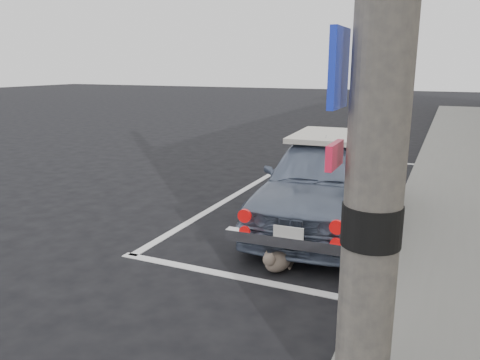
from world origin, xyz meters
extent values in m
plane|color=black|center=(0.00, 0.00, 0.00)|extent=(80.00, 80.00, 0.00)
cube|color=silver|center=(0.50, -0.50, 0.00)|extent=(3.00, 0.12, 0.01)
cube|color=silver|center=(0.50, 6.50, 0.00)|extent=(3.00, 0.12, 0.01)
cube|color=silver|center=(-0.90, 3.00, 0.00)|extent=(0.12, 7.00, 0.01)
cylinder|color=black|center=(2.05, -2.00, 1.30)|extent=(0.36, 0.36, 0.25)
cube|color=#1529B2|center=(1.81, -2.00, 2.20)|extent=(0.04, 0.35, 0.45)
cube|color=red|center=(1.81, -2.00, 1.70)|extent=(0.04, 0.30, 0.15)
cube|color=white|center=(1.80, -2.00, 1.70)|extent=(0.02, 0.16, 0.08)
imported|color=slate|center=(0.88, 1.63, 0.64)|extent=(1.69, 3.84, 1.29)
cube|color=silver|center=(0.86, 2.00, 1.22)|extent=(1.13, 1.48, 0.07)
cube|color=silver|center=(0.97, -0.21, 0.38)|extent=(1.45, 0.19, 0.12)
cube|color=white|center=(0.97, -0.25, 0.48)|extent=(0.33, 0.04, 0.17)
cylinder|color=red|center=(0.47, -0.26, 0.62)|extent=(0.15, 0.05, 0.15)
cylinder|color=red|center=(1.47, -0.21, 0.62)|extent=(0.15, 0.05, 0.15)
cylinder|color=red|center=(0.47, -0.26, 0.44)|extent=(0.12, 0.05, 0.12)
cylinder|color=red|center=(1.47, -0.21, 0.44)|extent=(0.12, 0.05, 0.12)
ellipsoid|color=brown|center=(0.83, -0.17, 0.12)|extent=(0.33, 0.42, 0.22)
sphere|color=brown|center=(0.78, -0.32, 0.19)|extent=(0.14, 0.14, 0.14)
cone|color=brown|center=(0.75, -0.31, 0.26)|extent=(0.05, 0.05, 0.05)
cone|color=brown|center=(0.82, -0.33, 0.26)|extent=(0.05, 0.05, 0.05)
cylinder|color=brown|center=(0.94, -0.01, 0.04)|extent=(0.06, 0.24, 0.03)
camera|label=1|loc=(2.42, -4.71, 2.22)|focal=35.00mm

